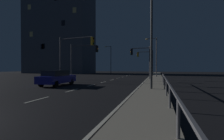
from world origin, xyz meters
TOP-DOWN VIEW (x-y plane):
  - ground_plane at (0.00, 17.50)m, footprint 112.00×112.00m
  - sidewalk_right at (6.23, 17.50)m, footprint 2.18×77.00m
  - lane_markings_center at (0.00, 21.00)m, footprint 0.14×50.00m
  - lane_edge_line at (4.89, 22.50)m, footprint 0.14×53.00m
  - car at (-3.21, 11.73)m, footprint 1.91×4.44m
  - traffic_light_mid_left at (4.13, 22.40)m, footprint 3.03×0.38m
  - traffic_light_far_left at (-3.88, 19.29)m, footprint 4.20×0.60m
  - traffic_light_near_left at (4.12, 32.21)m, footprint 3.35×0.56m
  - traffic_light_far_right at (-3.38, 15.66)m, footprint 5.04×0.96m
  - street_lamp_corner at (6.09, 10.37)m, footprint 0.71×2.13m
  - street_lamp_median at (6.00, 29.06)m, footprint 2.10×0.40m
  - street_lamp_across_street at (-6.55, 42.51)m, footprint 1.79×0.77m
  - barrier_fence at (7.17, 7.49)m, footprint 0.09×19.06m
  - building_distant at (-23.99, 44.64)m, footprint 20.72×10.32m

SIDE VIEW (x-z plane):
  - ground_plane at x=0.00m, z-range 0.00..0.00m
  - lane_edge_line at x=4.89m, z-range 0.00..0.01m
  - lane_markings_center at x=0.00m, z-range 0.00..0.01m
  - sidewalk_right at x=6.23m, z-range 0.00..0.14m
  - car at x=-3.21m, z-range 0.04..1.61m
  - barrier_fence at x=7.17m, z-range 0.39..1.37m
  - traffic_light_mid_left at x=4.13m, z-range 1.10..5.97m
  - traffic_light_far_left at x=-3.88m, z-range 1.10..6.38m
  - traffic_light_near_left at x=4.12m, z-range 1.17..6.35m
  - traffic_light_far_right at x=-3.38m, z-range 1.22..6.95m
  - street_lamp_median at x=6.00m, z-range 0.88..8.14m
  - street_lamp_across_street at x=-6.55m, z-range 0.74..8.66m
  - street_lamp_corner at x=6.09m, z-range 0.93..9.30m
  - building_distant at x=-23.99m, z-range 0.00..30.85m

